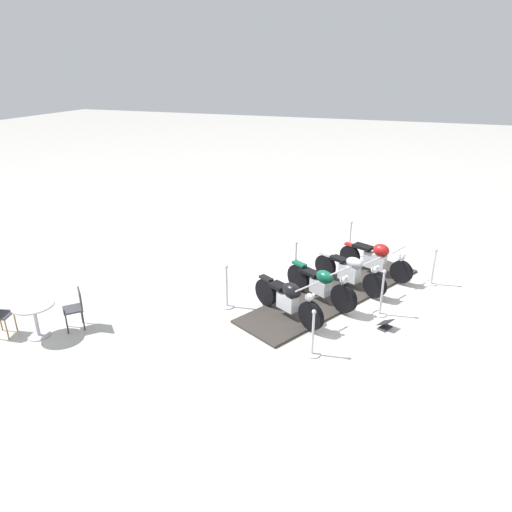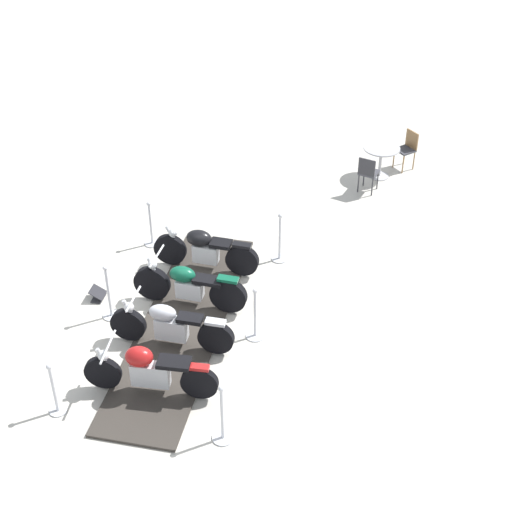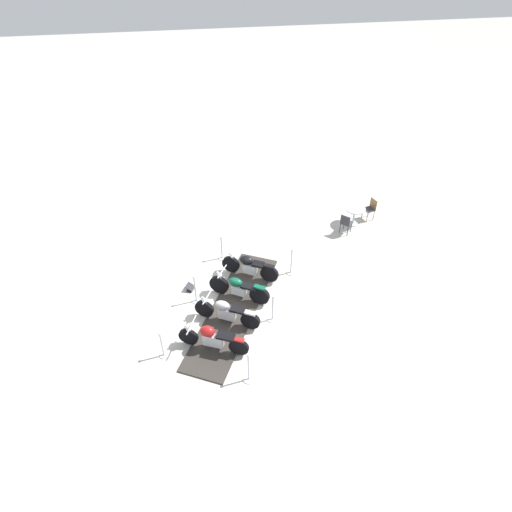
# 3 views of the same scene
# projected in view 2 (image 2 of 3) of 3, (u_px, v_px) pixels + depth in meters

# --- Properties ---
(ground_plane) EXTENTS (80.00, 80.00, 0.00)m
(ground_plane) POSITION_uv_depth(u_px,v_px,m) (182.00, 326.00, 13.80)
(ground_plane) COLOR beige
(display_platform) EXTENTS (3.87, 5.66, 0.06)m
(display_platform) POSITION_uv_depth(u_px,v_px,m) (182.00, 325.00, 13.79)
(display_platform) COLOR #38332D
(display_platform) RESTS_ON ground_plane
(motorcycle_black) EXTENTS (1.92, 1.19, 0.97)m
(motorcycle_black) POSITION_uv_depth(u_px,v_px,m) (204.00, 249.00, 14.87)
(motorcycle_black) COLOR black
(motorcycle_black) RESTS_ON display_platform
(motorcycle_forest) EXTENTS (1.95, 1.22, 1.01)m
(motorcycle_forest) POSITION_uv_depth(u_px,v_px,m) (189.00, 285.00, 13.97)
(motorcycle_forest) COLOR black
(motorcycle_forest) RESTS_ON display_platform
(motorcycle_chrome) EXTENTS (2.02, 1.21, 0.93)m
(motorcycle_chrome) POSITION_uv_depth(u_px,v_px,m) (170.00, 325.00, 13.07)
(motorcycle_chrome) COLOR black
(motorcycle_chrome) RESTS_ON display_platform
(motorcycle_maroon) EXTENTS (2.07, 1.13, 0.91)m
(motorcycle_maroon) POSITION_uv_depth(u_px,v_px,m) (148.00, 370.00, 12.13)
(motorcycle_maroon) COLOR black
(motorcycle_maroon) RESTS_ON display_platform
(stanchion_left_mid) EXTENTS (0.35, 0.35, 1.08)m
(stanchion_left_mid) POSITION_uv_depth(u_px,v_px,m) (255.00, 322.00, 13.38)
(stanchion_left_mid) COLOR silver
(stanchion_left_mid) RESTS_ON ground_plane
(stanchion_left_rear) EXTENTS (0.34, 0.34, 1.11)m
(stanchion_left_rear) POSITION_uv_depth(u_px,v_px,m) (222.00, 423.00, 11.47)
(stanchion_left_rear) COLOR silver
(stanchion_left_rear) RESTS_ON ground_plane
(stanchion_right_mid) EXTENTS (0.33, 0.33, 1.15)m
(stanchion_right_mid) POSITION_uv_depth(u_px,v_px,m) (110.00, 300.00, 13.81)
(stanchion_right_mid) COLOR silver
(stanchion_right_mid) RESTS_ON ground_plane
(stanchion_left_front) EXTENTS (0.33, 0.33, 1.09)m
(stanchion_left_front) POSITION_uv_depth(u_px,v_px,m) (280.00, 245.00, 15.28)
(stanchion_left_front) COLOR silver
(stanchion_left_front) RESTS_ON ground_plane
(stanchion_right_front) EXTENTS (0.33, 0.33, 1.03)m
(stanchion_right_front) POSITION_uv_depth(u_px,v_px,m) (151.00, 231.00, 15.75)
(stanchion_right_front) COLOR silver
(stanchion_right_front) RESTS_ON ground_plane
(stanchion_right_rear) EXTENTS (0.28, 0.28, 1.02)m
(stanchion_right_rear) POSITION_uv_depth(u_px,v_px,m) (55.00, 395.00, 11.91)
(stanchion_right_rear) COLOR silver
(stanchion_right_rear) RESTS_ON ground_plane
(info_placard) EXTENTS (0.37, 0.39, 0.23)m
(info_placard) POSITION_uv_depth(u_px,v_px,m) (98.00, 295.00, 14.40)
(info_placard) COLOR #333338
(info_placard) RESTS_ON ground_plane
(cafe_table) EXTENTS (0.86, 0.86, 0.77)m
(cafe_table) POSITION_uv_depth(u_px,v_px,m) (381.00, 155.00, 17.89)
(cafe_table) COLOR #B7B7BC
(cafe_table) RESTS_ON ground_plane
(cafe_chair_near_table) EXTENTS (0.50, 0.50, 0.94)m
(cafe_chair_near_table) POSITION_uv_depth(u_px,v_px,m) (407.00, 147.00, 18.27)
(cafe_chair_near_table) COLOR olive
(cafe_chair_near_table) RESTS_ON ground_plane
(cafe_chair_across_table) EXTENTS (0.57, 0.57, 0.90)m
(cafe_chair_across_table) POSITION_uv_depth(u_px,v_px,m) (368.00, 172.00, 17.34)
(cafe_chair_across_table) COLOR #2D2D33
(cafe_chair_across_table) RESTS_ON ground_plane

